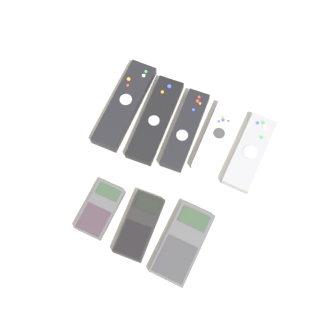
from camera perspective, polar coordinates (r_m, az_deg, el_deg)
ground_plane at (r=0.98m, az=-0.67°, el=-1.80°), size 3.00×3.00×0.00m
remote_0 at (r=1.05m, az=-5.30°, el=7.68°), size 0.06×0.22×0.02m
remote_1 at (r=1.03m, az=-1.54°, el=5.92°), size 0.06×0.21×0.02m
remote_2 at (r=1.02m, az=2.20°, el=4.67°), size 0.05×0.19×0.02m
remote_3 at (r=1.01m, az=6.03°, el=3.59°), size 0.06×0.16×0.02m
remote_4 at (r=1.01m, az=9.97°, el=1.91°), size 0.07×0.18×0.02m
calculator_0 at (r=0.97m, az=-8.28°, el=-5.01°), size 0.07×0.11×0.02m
calculator_1 at (r=0.95m, az=-3.52°, el=-7.02°), size 0.06×0.14×0.02m
calculator_2 at (r=0.94m, az=1.81°, el=-9.15°), size 0.08×0.16×0.02m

